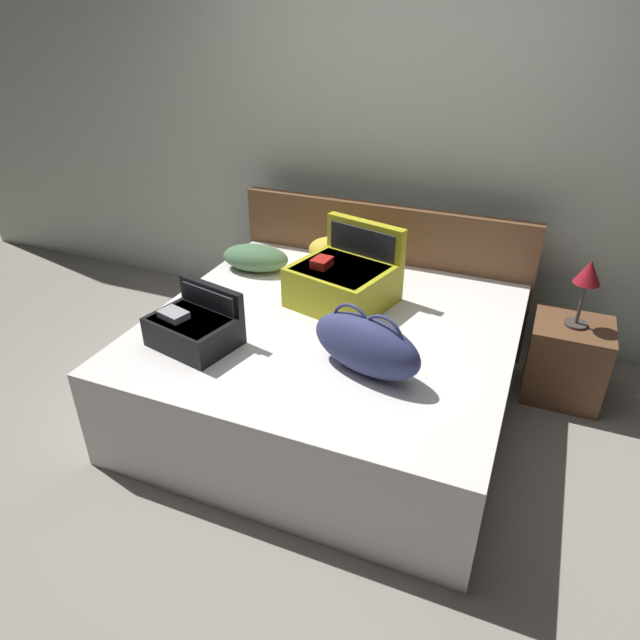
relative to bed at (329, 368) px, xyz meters
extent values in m
plane|color=gray|center=(0.00, -0.40, -0.29)|extent=(12.00, 12.00, 0.00)
cube|color=#B7C1B2|center=(0.00, 1.25, 1.01)|extent=(8.00, 0.10, 2.60)
cube|color=silver|center=(0.00, 0.00, 0.00)|extent=(1.95, 1.84, 0.57)
cube|color=brown|center=(0.00, 0.96, 0.19)|extent=(1.99, 0.08, 0.95)
cube|color=gold|center=(-0.03, 0.23, 0.40)|extent=(0.61, 0.55, 0.24)
cube|color=#28282D|center=(-0.03, 0.23, 0.44)|extent=(0.53, 0.49, 0.17)
cube|color=#B21E19|center=(-0.13, 0.20, 0.55)|extent=(0.11, 0.13, 0.05)
cube|color=gold|center=(0.03, 0.47, 0.50)|extent=(0.51, 0.18, 0.44)
cube|color=#28282D|center=(0.02, 0.44, 0.50)|extent=(0.42, 0.12, 0.37)
cube|color=black|center=(-0.57, -0.47, 0.36)|extent=(0.47, 0.37, 0.16)
cube|color=#28282D|center=(-0.57, -0.47, 0.39)|extent=(0.41, 0.32, 0.11)
cube|color=#99999E|center=(-0.65, -0.49, 0.46)|extent=(0.16, 0.13, 0.04)
cube|color=black|center=(-0.53, -0.31, 0.43)|extent=(0.41, 0.13, 0.28)
cube|color=#28282D|center=(-0.54, -0.34, 0.43)|extent=(0.35, 0.09, 0.24)
ellipsoid|color=navy|center=(0.32, -0.35, 0.43)|extent=(0.61, 0.36, 0.29)
torus|color=navy|center=(0.24, -0.32, 0.51)|extent=(0.22, 0.08, 0.22)
torus|color=navy|center=(0.40, -0.37, 0.51)|extent=(0.22, 0.08, 0.22)
ellipsoid|color=#4C724C|center=(-0.71, 0.48, 0.37)|extent=(0.46, 0.30, 0.16)
ellipsoid|color=gold|center=(-0.19, 0.72, 0.39)|extent=(0.53, 0.33, 0.21)
cube|color=brown|center=(1.25, 0.67, -0.04)|extent=(0.44, 0.40, 0.49)
cylinder|color=#3F3833|center=(1.25, 0.67, 0.21)|extent=(0.13, 0.13, 0.01)
cylinder|color=#4C443D|center=(1.25, 0.67, 0.34)|extent=(0.02, 0.02, 0.25)
cone|color=maroon|center=(1.25, 0.67, 0.54)|extent=(0.15, 0.15, 0.14)
camera|label=1|loc=(0.98, -2.50, 1.85)|focal=32.00mm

